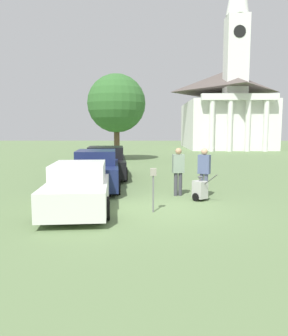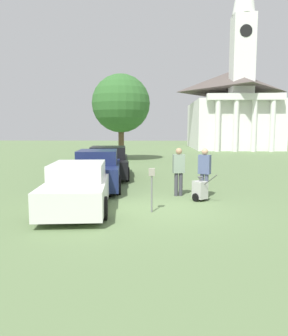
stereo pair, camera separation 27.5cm
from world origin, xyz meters
The scene contains 10 objects.
ground_plane centered at (0.00, 0.00, 0.00)m, with size 120.00×120.00×0.00m, color #607A4C.
parked_car_white centered at (-2.55, 0.09, 0.67)m, with size 2.25×5.10×1.43m.
parked_car_navy centered at (-2.55, 3.55, 0.74)m, with size 2.27×4.99×1.60m.
parked_car_black centered at (-2.55, 6.69, 0.72)m, with size 2.42×4.92×1.58m.
parking_meter centered at (-0.26, -0.46, 0.92)m, with size 0.18×0.09×1.32m.
person_worker centered at (0.71, 1.99, 1.02)m, with size 0.45×0.29×1.78m.
person_supervisor centered at (1.61, 1.69, 1.02)m, with size 0.47×0.39×1.79m.
equipment_cart centered at (1.39, 1.16, 0.39)m, with size 0.74×0.91×1.00m.
church centered at (9.60, 32.64, 5.55)m, with size 10.03×13.81×22.82m.
shade_tree centered at (-2.82, 15.75, 4.43)m, with size 4.50×4.50×6.69m.
Camera 1 is at (-0.44, -9.99, 2.46)m, focal length 35.00 mm.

